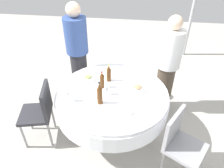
% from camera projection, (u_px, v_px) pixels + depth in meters
% --- Properties ---
extents(ground_plane, '(10.00, 10.00, 0.00)m').
position_uv_depth(ground_plane, '(112.00, 131.00, 3.11)').
color(ground_plane, '#B7B2A8').
extents(dining_table, '(1.47, 1.47, 0.74)m').
position_uv_depth(dining_table, '(112.00, 101.00, 2.76)').
color(dining_table, white).
rests_on(dining_table, ground_plane).
extents(bottle_brown_west, '(0.07, 0.07, 0.30)m').
position_uv_depth(bottle_brown_west, '(100.00, 94.00, 2.42)').
color(bottle_brown_west, '#593314').
rests_on(bottle_brown_west, dining_table).
extents(bottle_brown_north, '(0.06, 0.06, 0.24)m').
position_uv_depth(bottle_brown_north, '(102.00, 80.00, 2.69)').
color(bottle_brown_north, '#593314').
rests_on(bottle_brown_north, dining_table).
extents(bottle_brown_outer, '(0.06, 0.06, 0.25)m').
position_uv_depth(bottle_brown_outer, '(109.00, 74.00, 2.82)').
color(bottle_brown_outer, '#593314').
rests_on(bottle_brown_outer, dining_table).
extents(wine_glass_south, '(0.06, 0.06, 0.14)m').
position_uv_depth(wine_glass_south, '(107.00, 88.00, 2.58)').
color(wine_glass_south, white).
rests_on(wine_glass_south, dining_table).
extents(wine_glass_mid, '(0.06, 0.06, 0.16)m').
position_uv_depth(wine_glass_mid, '(68.00, 93.00, 2.47)').
color(wine_glass_mid, white).
rests_on(wine_glass_mid, dining_table).
extents(plate_left, '(0.26, 0.26, 0.04)m').
position_uv_depth(plate_left, '(88.00, 78.00, 2.92)').
color(plate_left, white).
rests_on(plate_left, dining_table).
extents(plate_near, '(0.25, 0.25, 0.04)m').
position_uv_depth(plate_near, '(138.00, 88.00, 2.73)').
color(plate_near, white).
rests_on(plate_near, dining_table).
extents(plate_east, '(0.22, 0.22, 0.02)m').
position_uv_depth(plate_east, '(125.00, 110.00, 2.40)').
color(plate_east, white).
rests_on(plate_east, dining_table).
extents(plate_far, '(0.21, 0.21, 0.02)m').
position_uv_depth(plate_far, '(113.00, 69.00, 3.12)').
color(plate_far, white).
rests_on(plate_far, dining_table).
extents(fork_north, '(0.18, 0.05, 0.00)m').
position_uv_depth(fork_north, '(157.00, 98.00, 2.57)').
color(fork_north, silver).
rests_on(fork_north, dining_table).
extents(folded_napkin, '(0.17, 0.17, 0.02)m').
position_uv_depth(folded_napkin, '(92.00, 94.00, 2.63)').
color(folded_napkin, white).
rests_on(folded_napkin, dining_table).
extents(person_west, '(0.34, 0.34, 1.65)m').
position_uv_depth(person_west, '(78.00, 54.00, 3.26)').
color(person_west, '#26262B').
rests_on(person_west, ground_plane).
extents(person_north, '(0.34, 0.34, 1.55)m').
position_uv_depth(person_north, '(168.00, 66.00, 3.07)').
color(person_north, '#4C3F33').
rests_on(person_north, ground_plane).
extents(chair_front, '(0.48, 0.48, 0.87)m').
position_uv_depth(chair_front, '(41.00, 110.00, 2.73)').
color(chair_front, '#2D2D33').
rests_on(chair_front, ground_plane).
extents(chair_inner, '(0.55, 0.55, 0.87)m').
position_uv_depth(chair_inner, '(180.00, 141.00, 2.32)').
color(chair_inner, '#99999E').
rests_on(chair_inner, ground_plane).
extents(tent_pole_main, '(0.07, 0.07, 2.32)m').
position_uv_depth(tent_pole_main, '(194.00, 5.00, 4.40)').
color(tent_pole_main, '#B2B5B7').
rests_on(tent_pole_main, ground_plane).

